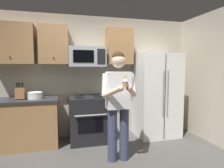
# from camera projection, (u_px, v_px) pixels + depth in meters

# --- Properties ---
(wall_back) EXTENTS (4.40, 0.10, 2.60)m
(wall_back) POSITION_uv_depth(u_px,v_px,m) (92.00, 77.00, 4.18)
(wall_back) COLOR #B7AD99
(wall_back) RESTS_ON ground
(oven_range) EXTENTS (0.76, 0.70, 0.93)m
(oven_range) POSITION_uv_depth(u_px,v_px,m) (88.00, 119.00, 3.85)
(oven_range) COLOR black
(oven_range) RESTS_ON ground
(microwave) EXTENTS (0.74, 0.41, 0.40)m
(microwave) POSITION_uv_depth(u_px,v_px,m) (87.00, 57.00, 3.85)
(microwave) COLOR #9EA0A5
(refrigerator) EXTENTS (0.90, 0.75, 1.80)m
(refrigerator) POSITION_uv_depth(u_px,v_px,m) (156.00, 95.00, 4.15)
(refrigerator) COLOR white
(refrigerator) RESTS_ON ground
(cabinet_row_upper) EXTENTS (2.78, 0.36, 0.76)m
(cabinet_row_upper) POSITION_uv_depth(u_px,v_px,m) (57.00, 45.00, 3.73)
(cabinet_row_upper) COLOR #9E7247
(counter_left) EXTENTS (1.44, 0.66, 0.92)m
(counter_left) POSITION_uv_depth(u_px,v_px,m) (19.00, 123.00, 3.54)
(counter_left) COLOR #9E7247
(counter_left) RESTS_ON ground
(knife_block) EXTENTS (0.16, 0.15, 0.32)m
(knife_block) POSITION_uv_depth(u_px,v_px,m) (20.00, 93.00, 3.45)
(knife_block) COLOR brown
(knife_block) RESTS_ON counter_left
(bowl_large_white) EXTENTS (0.27, 0.27, 0.12)m
(bowl_large_white) POSITION_uv_depth(u_px,v_px,m) (35.00, 95.00, 3.53)
(bowl_large_white) COLOR white
(bowl_large_white) RESTS_ON counter_left
(person) EXTENTS (0.60, 0.48, 1.76)m
(person) POSITION_uv_depth(u_px,v_px,m) (119.00, 100.00, 2.98)
(person) COLOR #383F59
(person) RESTS_ON ground
(cupcake) EXTENTS (0.09, 0.09, 0.17)m
(cupcake) POSITION_uv_depth(u_px,v_px,m) (125.00, 83.00, 2.63)
(cupcake) COLOR #A87F56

